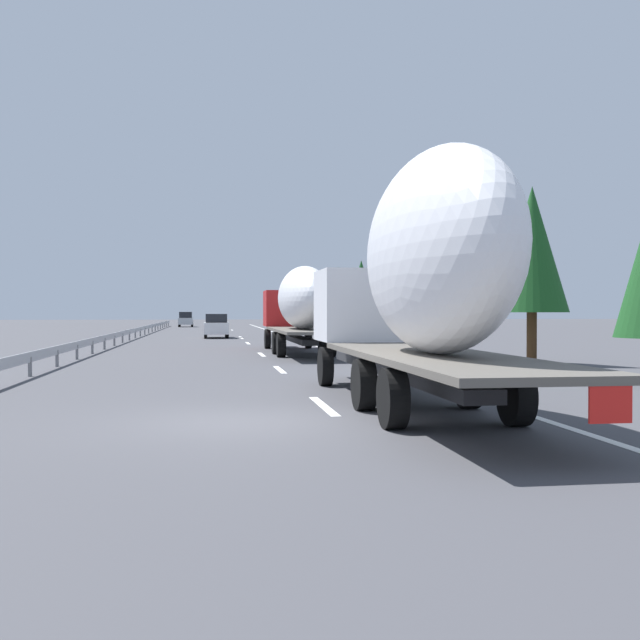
% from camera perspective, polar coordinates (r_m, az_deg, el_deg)
% --- Properties ---
extents(ground_plane, '(260.00, 260.00, 0.00)m').
position_cam_1_polar(ground_plane, '(53.53, -7.83, -1.47)').
color(ground_plane, '#424247').
extents(lane_stripe_0, '(3.20, 0.20, 0.01)m').
position_cam_1_polar(lane_stripe_0, '(15.80, 0.27, -6.57)').
color(lane_stripe_0, white).
rests_on(lane_stripe_0, ground_plane).
extents(lane_stripe_1, '(3.20, 0.20, 0.01)m').
position_cam_1_polar(lane_stripe_1, '(25.54, -3.09, -3.80)').
color(lane_stripe_1, white).
rests_on(lane_stripe_1, ground_plane).
extents(lane_stripe_2, '(3.20, 0.20, 0.01)m').
position_cam_1_polar(lane_stripe_2, '(34.51, -4.49, -2.64)').
color(lane_stripe_2, white).
rests_on(lane_stripe_2, ground_plane).
extents(lane_stripe_3, '(3.20, 0.20, 0.01)m').
position_cam_1_polar(lane_stripe_3, '(46.79, -5.53, -1.77)').
color(lane_stripe_3, white).
rests_on(lane_stripe_3, ground_plane).
extents(lane_stripe_4, '(3.20, 0.20, 0.01)m').
position_cam_1_polar(lane_stripe_4, '(55.75, -6.00, -1.38)').
color(lane_stripe_4, white).
rests_on(lane_stripe_4, ground_plane).
extents(lane_stripe_5, '(3.20, 0.20, 0.01)m').
position_cam_1_polar(lane_stripe_5, '(57.73, -6.09, -1.31)').
color(lane_stripe_5, white).
rests_on(lane_stripe_5, ground_plane).
extents(lane_stripe_6, '(3.20, 0.20, 0.01)m').
position_cam_1_polar(lane_stripe_6, '(79.76, -6.74, -0.77)').
color(lane_stripe_6, white).
rests_on(lane_stripe_6, ground_plane).
extents(edge_line_right, '(110.00, 0.20, 0.01)m').
position_cam_1_polar(edge_line_right, '(58.84, -2.52, -1.27)').
color(edge_line_right, white).
rests_on(edge_line_right, ground_plane).
extents(truck_lead, '(14.26, 2.55, 4.01)m').
position_cam_1_polar(truck_lead, '(34.73, -1.54, 1.22)').
color(truck_lead, '#B21919').
rests_on(truck_lead, ground_plane).
extents(truck_trailing, '(13.86, 2.55, 4.99)m').
position_cam_1_polar(truck_trailing, '(15.11, 7.62, 3.47)').
color(truck_trailing, silver).
rests_on(truck_trailing, ground_plane).
extents(car_white_van, '(4.55, 1.79, 1.80)m').
position_cam_1_polar(car_white_van, '(56.32, -7.93, -0.43)').
color(car_white_van, white).
rests_on(car_white_van, ground_plane).
extents(car_silver_hatch, '(4.03, 1.82, 1.92)m').
position_cam_1_polar(car_silver_hatch, '(96.95, -10.22, 0.05)').
color(car_silver_hatch, '#ADB2B7').
rests_on(car_silver_hatch, ground_plane).
extents(road_sign, '(0.10, 0.90, 3.48)m').
position_cam_1_polar(road_sign, '(60.01, -1.49, 1.05)').
color(road_sign, gray).
rests_on(road_sign, ground_plane).
extents(tree_0, '(2.74, 2.74, 6.71)m').
position_cam_1_polar(tree_0, '(29.32, 15.89, 5.17)').
color(tree_0, '#472D19').
rests_on(tree_0, ground_plane).
extents(tree_1, '(3.92, 3.92, 7.04)m').
position_cam_1_polar(tree_1, '(54.95, 5.19, 3.27)').
color(tree_1, '#472D19').
rests_on(tree_1, ground_plane).
extents(tree_3, '(3.48, 3.48, 6.91)m').
position_cam_1_polar(tree_3, '(82.18, 1.40, 2.29)').
color(tree_3, '#472D19').
rests_on(tree_3, ground_plane).
extents(tree_4, '(2.65, 2.65, 5.72)m').
position_cam_1_polar(tree_4, '(54.48, 3.17, 2.38)').
color(tree_4, '#472D19').
rests_on(tree_4, ground_plane).
extents(guardrail_median, '(94.00, 0.10, 0.76)m').
position_cam_1_polar(guardrail_median, '(56.77, -13.93, -0.78)').
color(guardrail_median, '#9EA0A5').
rests_on(guardrail_median, ground_plane).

